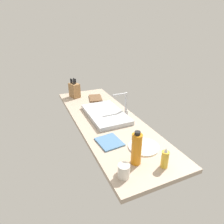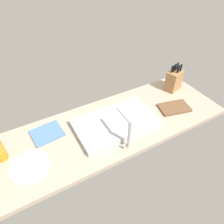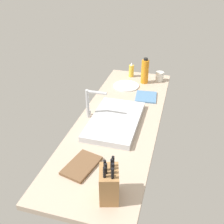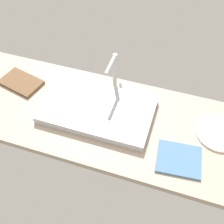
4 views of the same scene
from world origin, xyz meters
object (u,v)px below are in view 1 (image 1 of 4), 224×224
(dinner_plate, at_px, (144,147))
(soap_bottle, at_px, (165,159))
(knife_block, at_px, (74,90))
(coffee_mug, at_px, (124,171))
(sink_basin, at_px, (106,114))
(water_bottle, at_px, (137,149))
(dish_towel, at_px, (109,142))
(cutting_board, at_px, (95,98))
(faucet, at_px, (124,101))

(dinner_plate, bearing_deg, soap_bottle, 0.93)
(knife_block, relative_size, coffee_mug, 2.63)
(sink_basin, height_order, water_bottle, water_bottle)
(dish_towel, bearing_deg, soap_bottle, 28.22)
(soap_bottle, distance_m, coffee_mug, 0.29)
(dish_towel, bearing_deg, sink_basin, 161.30)
(cutting_board, height_order, dish_towel, cutting_board)
(dinner_plate, bearing_deg, coffee_mug, -52.92)
(faucet, bearing_deg, sink_basin, -97.52)
(knife_block, distance_m, coffee_mug, 1.50)
(coffee_mug, bearing_deg, cutting_board, 167.75)
(faucet, xyz_separation_m, dinner_plate, (0.60, -0.13, -0.13))
(water_bottle, relative_size, dish_towel, 1.20)
(water_bottle, height_order, coffee_mug, water_bottle)
(sink_basin, height_order, dish_towel, sink_basin)
(dish_towel, bearing_deg, knife_block, 179.67)
(knife_block, distance_m, cutting_board, 0.29)
(water_bottle, bearing_deg, faucet, 158.76)
(soap_bottle, relative_size, coffee_mug, 1.65)
(cutting_board, xyz_separation_m, water_bottle, (1.25, -0.15, 0.11))
(knife_block, xyz_separation_m, dish_towel, (1.12, -0.01, -0.09))
(sink_basin, xyz_separation_m, dinner_plate, (0.62, 0.06, -0.01))
(soap_bottle, distance_m, dinner_plate, 0.25)
(sink_basin, relative_size, faucet, 2.52)
(faucet, distance_m, dish_towel, 0.57)
(knife_block, bearing_deg, water_bottle, -13.95)
(water_bottle, relative_size, coffee_mug, 2.76)
(sink_basin, xyz_separation_m, cutting_board, (-0.50, 0.07, -0.01))
(faucet, relative_size, dinner_plate, 0.97)
(water_bottle, relative_size, dinner_plate, 1.04)
(sink_basin, height_order, knife_block, knife_block)
(faucet, xyz_separation_m, soap_bottle, (0.84, -0.13, -0.08))
(soap_bottle, distance_m, dish_towel, 0.46)
(knife_block, relative_size, soap_bottle, 1.59)
(knife_block, height_order, dish_towel, knife_block)
(cutting_board, relative_size, soap_bottle, 1.59)
(soap_bottle, bearing_deg, water_bottle, -125.93)
(water_bottle, bearing_deg, sink_basin, 173.39)
(soap_bottle, relative_size, dinner_plate, 0.62)
(dish_towel, relative_size, coffee_mug, 2.29)
(faucet, relative_size, water_bottle, 0.93)
(dinner_plate, bearing_deg, cutting_board, 179.61)
(knife_block, distance_m, dish_towel, 1.12)
(cutting_board, bearing_deg, water_bottle, -7.07)
(knife_block, xyz_separation_m, soap_bottle, (1.53, 0.21, -0.03))
(sink_basin, bearing_deg, water_bottle, -6.61)
(cutting_board, relative_size, dish_towel, 1.15)
(cutting_board, xyz_separation_m, coffee_mug, (1.33, -0.29, 0.04))
(faucet, distance_m, coffee_mug, 0.92)
(dinner_plate, xyz_separation_m, coffee_mug, (0.21, -0.28, 0.04))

